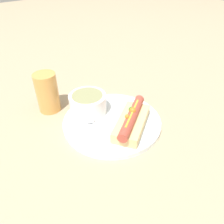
% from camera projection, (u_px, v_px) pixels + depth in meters
% --- Properties ---
extents(ground_plane, '(4.00, 4.00, 0.00)m').
position_uv_depth(ground_plane, '(112.00, 123.00, 0.61)').
color(ground_plane, tan).
extents(dinner_plate, '(0.27, 0.27, 0.01)m').
position_uv_depth(dinner_plate, '(112.00, 122.00, 0.61)').
color(dinner_plate, white).
rests_on(dinner_plate, ground_plane).
extents(hot_dog, '(0.16, 0.14, 0.06)m').
position_uv_depth(hot_dog, '(132.00, 121.00, 0.57)').
color(hot_dog, '#E5C17F').
rests_on(hot_dog, dinner_plate).
extents(soup_bowl, '(0.10, 0.10, 0.06)m').
position_uv_depth(soup_bowl, '(88.00, 103.00, 0.62)').
color(soup_bowl, white).
rests_on(soup_bowl, dinner_plate).
extents(spoon, '(0.05, 0.15, 0.01)m').
position_uv_depth(spoon, '(93.00, 122.00, 0.59)').
color(spoon, '#B7B7BC').
rests_on(spoon, dinner_plate).
extents(drinking_glass, '(0.06, 0.06, 0.12)m').
position_uv_depth(drinking_glass, '(47.00, 93.00, 0.63)').
color(drinking_glass, '#D8994C').
rests_on(drinking_glass, ground_plane).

